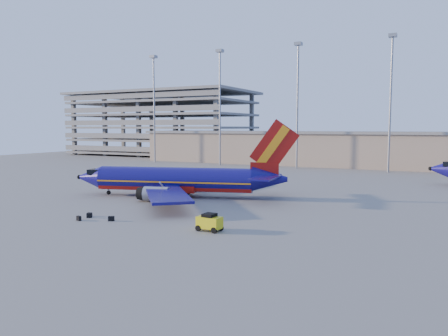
{
  "coord_description": "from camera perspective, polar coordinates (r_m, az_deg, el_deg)",
  "views": [
    {
      "loc": [
        25.49,
        -51.34,
        9.51
      ],
      "look_at": [
        -1.17,
        1.26,
        4.0
      ],
      "focal_mm": 35.0,
      "sensor_mm": 36.0,
      "label": 1
    }
  ],
  "objects": [
    {
      "name": "luggage_pile",
      "position": [
        47.55,
        -16.65,
        -6.14
      ],
      "size": [
        4.24,
        2.52,
        0.49
      ],
      "color": "black",
      "rests_on": "ground"
    },
    {
      "name": "light_mast_row",
      "position": [
        99.8,
        15.17,
        9.78
      ],
      "size": [
        101.6,
        1.6,
        28.65
      ],
      "color": "gray",
      "rests_on": "ground"
    },
    {
      "name": "ground",
      "position": [
        58.11,
        0.47,
        -4.08
      ],
      "size": [
        220.0,
        220.0,
        0.0
      ],
      "primitive_type": "plane",
      "color": "slate",
      "rests_on": "ground"
    },
    {
      "name": "aircraft_main",
      "position": [
        60.1,
        -5.74,
        -1.61
      ],
      "size": [
        30.51,
        28.91,
        10.6
      ],
      "rotation": [
        0.0,
        0.0,
        0.29
      ],
      "color": "navy",
      "rests_on": "ground"
    },
    {
      "name": "baggage_tug",
      "position": [
        40.41,
        -1.91,
        -7.05
      ],
      "size": [
        2.34,
        1.5,
        1.63
      ],
      "rotation": [
        0.0,
        0.0,
        -0.06
      ],
      "color": "yellow",
      "rests_on": "ground"
    },
    {
      "name": "terminal_building",
      "position": [
        110.56,
        18.81,
        2.36
      ],
      "size": [
        122.0,
        16.0,
        8.5
      ],
      "color": "gray",
      "rests_on": "ground"
    },
    {
      "name": "parking_garage",
      "position": [
        152.91,
        -8.07,
        6.12
      ],
      "size": [
        62.0,
        32.0,
        21.4
      ],
      "color": "slate",
      "rests_on": "ground"
    }
  ]
}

